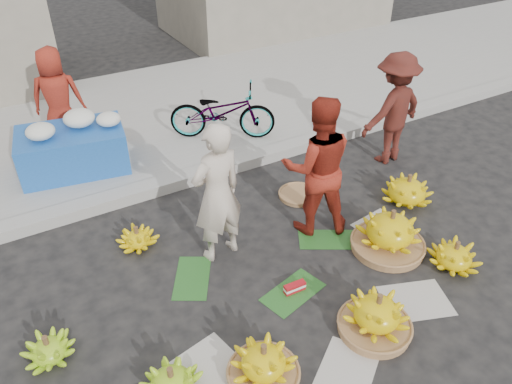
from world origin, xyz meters
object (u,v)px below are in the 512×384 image
flower_table (73,147)px  vendor_cream (217,194)px  banana_bunch_0 (172,383)px  bicycle (222,112)px  banana_bunch_4 (390,232)px

flower_table → vendor_cream: bearing=-58.4°
banana_bunch_0 → vendor_cream: (1.11, 1.37, 0.66)m
banana_bunch_0 → bicycle: 4.27m
banana_bunch_0 → vendor_cream: bearing=50.9°
banana_bunch_4 → vendor_cream: size_ratio=0.50×
banana_bunch_4 → flower_table: (-2.63, 3.27, 0.21)m
flower_table → banana_bunch_0: bearing=-82.6°
vendor_cream → flower_table: (-0.97, 2.40, -0.35)m
banana_bunch_0 → flower_table: size_ratio=0.45×
banana_bunch_4 → bicycle: (-0.50, 3.09, 0.29)m
vendor_cream → bicycle: bearing=-126.0°
vendor_cream → bicycle: vendor_cream is taller
vendor_cream → flower_table: bearing=-76.6°
vendor_cream → flower_table: 2.61m
banana_bunch_4 → flower_table: bearing=128.8°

